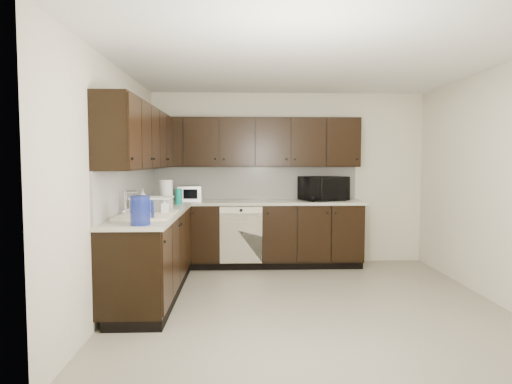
{
  "coord_description": "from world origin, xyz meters",
  "views": [
    {
      "loc": [
        -0.7,
        -4.74,
        1.52
      ],
      "look_at": [
        -0.52,
        0.6,
        1.14
      ],
      "focal_mm": 32.0,
      "sensor_mm": 36.0,
      "label": 1
    }
  ],
  "objects_px": {
    "toaster_oven": "(189,193)",
    "blue_pitcher": "(140,210)",
    "sink": "(147,221)",
    "microwave": "(323,188)",
    "storage_bin": "(152,205)"
  },
  "relations": [
    {
      "from": "toaster_oven",
      "to": "blue_pitcher",
      "type": "height_order",
      "value": "blue_pitcher"
    },
    {
      "from": "sink",
      "to": "microwave",
      "type": "xyz_separation_m",
      "value": [
        2.16,
        1.74,
        0.23
      ]
    },
    {
      "from": "toaster_oven",
      "to": "blue_pitcher",
      "type": "bearing_deg",
      "value": -102.71
    },
    {
      "from": "storage_bin",
      "to": "blue_pitcher",
      "type": "distance_m",
      "value": 0.96
    },
    {
      "from": "sink",
      "to": "toaster_oven",
      "type": "xyz_separation_m",
      "value": [
        0.24,
        1.77,
        0.16
      ]
    },
    {
      "from": "toaster_oven",
      "to": "storage_bin",
      "type": "bearing_deg",
      "value": -108.16
    },
    {
      "from": "toaster_oven",
      "to": "blue_pitcher",
      "type": "relative_size",
      "value": 1.27
    },
    {
      "from": "microwave",
      "to": "toaster_oven",
      "type": "xyz_separation_m",
      "value": [
        -1.92,
        0.03,
        -0.07
      ]
    },
    {
      "from": "sink",
      "to": "storage_bin",
      "type": "distance_m",
      "value": 0.32
    },
    {
      "from": "microwave",
      "to": "blue_pitcher",
      "type": "height_order",
      "value": "microwave"
    },
    {
      "from": "blue_pitcher",
      "to": "sink",
      "type": "bearing_deg",
      "value": 106.97
    },
    {
      "from": "microwave",
      "to": "storage_bin",
      "type": "height_order",
      "value": "microwave"
    },
    {
      "from": "sink",
      "to": "blue_pitcher",
      "type": "relative_size",
      "value": 3.14
    },
    {
      "from": "toaster_oven",
      "to": "storage_bin",
      "type": "relative_size",
      "value": 0.78
    },
    {
      "from": "microwave",
      "to": "blue_pitcher",
      "type": "bearing_deg",
      "value": -148.59
    }
  ]
}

